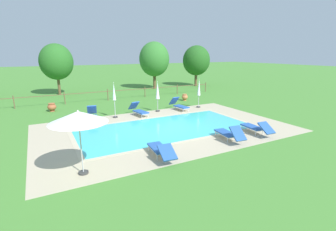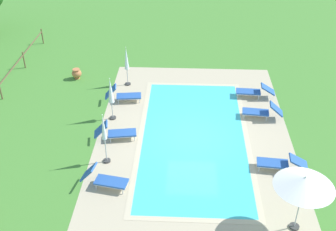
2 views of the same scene
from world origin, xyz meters
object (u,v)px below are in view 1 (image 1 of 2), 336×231
sun_lounger_north_mid (229,133)px  patio_umbrella_closed_row_west (158,92)px  sun_lounger_north_end (161,149)px  sun_lounger_south_end (256,127)px  terracotta_urn_near_fence (185,97)px  patio_umbrella_closed_row_centre (199,89)px  terracotta_urn_by_tree (52,107)px  tree_far_east (196,61)px  patio_umbrella_closed_row_mid_west (114,95)px  patio_umbrella_open_foreground (78,117)px  tree_west_mid (154,59)px  sun_lounger_north_far (179,105)px  tree_far_west (56,62)px  sun_lounger_north_near_steps (139,110)px  sun_lounger_south_near_corner (92,115)px

sun_lounger_north_mid → patio_umbrella_closed_row_west: patio_umbrella_closed_row_west is taller
sun_lounger_north_end → sun_lounger_south_end: size_ratio=1.02×
sun_lounger_north_mid → terracotta_urn_near_fence: bearing=69.9°
sun_lounger_north_end → patio_umbrella_closed_row_centre: size_ratio=0.91×
sun_lounger_south_end → terracotta_urn_by_tree: 14.62m
tree_far_east → patio_umbrella_closed_row_mid_west: bearing=-142.1°
patio_umbrella_open_foreground → tree_west_mid: bearing=57.9°
sun_lounger_north_end → patio_umbrella_closed_row_mid_west: 7.44m
sun_lounger_north_far → tree_far_west: size_ratio=0.37×
sun_lounger_north_near_steps → patio_umbrella_open_foreground: patio_umbrella_open_foreground is taller
sun_lounger_north_mid → patio_umbrella_closed_row_west: 7.49m
sun_lounger_north_near_steps → patio_umbrella_open_foreground: size_ratio=0.83×
sun_lounger_south_near_corner → terracotta_urn_by_tree: 4.79m
sun_lounger_south_end → terracotta_urn_by_tree: size_ratio=3.30×
sun_lounger_south_near_corner → terracotta_urn_by_tree: (-2.12, 4.29, -0.05)m
sun_lounger_north_mid → patio_umbrella_closed_row_mid_west: (-3.78, 7.13, 1.17)m
patio_umbrella_closed_row_west → terracotta_urn_by_tree: bearing=151.5°
sun_lounger_north_far → tree_west_mid: size_ratio=0.35×
patio_umbrella_closed_row_mid_west → sun_lounger_north_near_steps: bearing=-5.8°
patio_umbrella_closed_row_centre → sun_lounger_north_end: bearing=-134.1°
sun_lounger_north_end → patio_umbrella_closed_row_centre: bearing=45.9°
sun_lounger_south_near_corner → patio_umbrella_closed_row_west: 5.07m
sun_lounger_south_near_corner → sun_lounger_south_end: sun_lounger_south_near_corner is taller
terracotta_urn_by_tree → tree_far_west: bearing=81.1°
sun_lounger_north_near_steps → patio_umbrella_closed_row_mid_west: bearing=174.2°
sun_lounger_north_far → sun_lounger_north_end: sun_lounger_north_far is taller
terracotta_urn_near_fence → patio_umbrella_closed_row_mid_west: bearing=-158.0°
sun_lounger_south_near_corner → sun_lounger_south_end: (7.39, -6.81, -0.03)m
sun_lounger_north_near_steps → patio_umbrella_closed_row_west: 2.08m
sun_lounger_south_near_corner → patio_umbrella_closed_row_mid_west: (1.57, 0.20, 1.16)m
tree_west_mid → sun_lounger_north_end: bearing=-114.5°
patio_umbrella_closed_row_west → tree_far_east: bearing=44.8°
patio_umbrella_closed_row_mid_west → patio_umbrella_closed_row_centre: patio_umbrella_closed_row_mid_west is taller
patio_umbrella_closed_row_mid_west → patio_umbrella_closed_row_centre: size_ratio=1.04×
sun_lounger_north_end → tree_west_mid: tree_west_mid is taller
sun_lounger_north_far → sun_lounger_south_near_corner: bearing=-178.8°
patio_umbrella_closed_row_mid_west → terracotta_urn_near_fence: (7.49, 3.02, -1.22)m
sun_lounger_north_far → tree_far_east: 14.73m
patio_umbrella_closed_row_mid_west → tree_west_mid: (8.36, 11.42, 2.00)m
sun_lounger_north_mid → tree_far_west: bearing=107.9°
sun_lounger_north_near_steps → terracotta_urn_by_tree: (-5.34, 4.26, -0.05)m
tree_far_west → patio_umbrella_closed_row_centre: bearing=-52.4°
sun_lounger_south_end → tree_far_west: bearing=113.4°
sun_lounger_south_near_corner → tree_west_mid: size_ratio=0.35×
terracotta_urn_near_fence → sun_lounger_north_near_steps: bearing=-151.4°
sun_lounger_north_mid → tree_far_east: (10.46, 18.21, 2.94)m
patio_umbrella_closed_row_west → tree_west_mid: bearing=65.9°
sun_lounger_north_near_steps → tree_far_east: bearing=41.8°
sun_lounger_north_mid → sun_lounger_north_far: 7.19m
terracotta_urn_by_tree → sun_lounger_north_end: bearing=-73.0°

